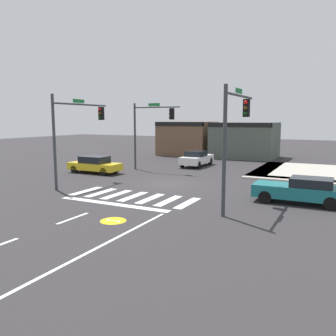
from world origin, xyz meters
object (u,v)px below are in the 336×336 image
car_teal (301,190)px  car_white (197,158)px  car_yellow (95,164)px  traffic_signal_southeast (235,125)px  traffic_signal_southwest (76,125)px  traffic_signal_northwest (150,124)px

car_teal → car_white: bearing=-46.4°
car_white → car_yellow: size_ratio=1.00×
traffic_signal_southeast → traffic_signal_southwest: bearing=83.4°
traffic_signal_southwest → car_yellow: 6.23m
car_white → traffic_signal_northwest: bearing=-30.4°
traffic_signal_northwest → car_yellow: bearing=-134.6°
traffic_signal_southeast → traffic_signal_southwest: 11.39m
car_yellow → car_teal: bearing=-11.4°
car_teal → car_yellow: 16.93m
traffic_signal_northwest → car_teal: traffic_signal_northwest is taller
car_teal → traffic_signal_southwest: bearing=5.3°
traffic_signal_northwest → car_yellow: traffic_signal_northwest is taller
traffic_signal_southeast → car_yellow: bearing=66.4°
traffic_signal_northwest → car_teal: (13.19, -6.80, -3.33)m
traffic_signal_southwest → traffic_signal_southeast: bearing=-96.6°
car_yellow → traffic_signal_southwest: bearing=-63.3°
traffic_signal_southwest → car_yellow: traffic_signal_southwest is taller
traffic_signal_southeast → traffic_signal_southwest: (-11.32, 1.30, -0.06)m
traffic_signal_southeast → car_teal: size_ratio=1.28×
traffic_signal_southeast → car_white: size_ratio=1.33×
traffic_signal_northwest → car_white: 6.05m
car_yellow → traffic_signal_southeast: bearing=-23.6°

